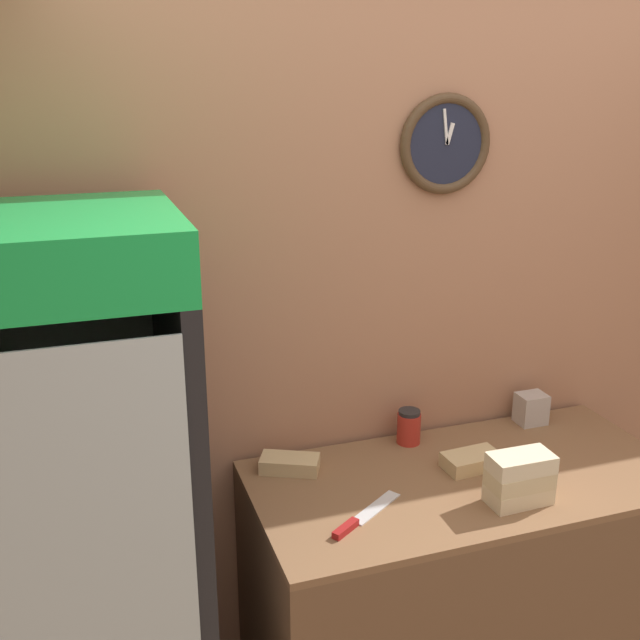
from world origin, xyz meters
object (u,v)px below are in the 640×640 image
Objects in this scene: sandwich_stack_top at (521,463)px; napkin_dispenser at (531,409)px; beverage_cooler at (78,503)px; sandwich_flat_left at (290,464)px; chefs_knife at (358,520)px; sandwich_stack_bottom at (518,494)px; sandwich_stack_middle at (520,479)px; sandwich_flat_right at (472,461)px; condiment_jar at (409,427)px.

sandwich_stack_top reaches higher than napkin_dispenser.
beverage_cooler is 9.21× the size of sandwich_stack_top.
beverage_cooler is 0.72m from sandwich_flat_left.
beverage_cooler is 1.71m from napkin_dispenser.
chefs_knife is at bearing 173.75° from sandwich_stack_top.
sandwich_flat_left is 0.38m from chefs_knife.
sandwich_stack_middle is (0.00, 0.00, 0.06)m from sandwich_stack_bottom.
condiment_jar is at bearing 117.88° from sandwich_flat_right.
beverage_cooler reaches higher than sandwich_stack_bottom.
condiment_jar is at bearing 108.09° from sandwich_stack_middle.
beverage_cooler is 1.35m from sandwich_stack_middle.
sandwich_stack_top reaches higher than sandwich_stack_bottom.
sandwich_stack_bottom reaches higher than sandwich_flat_left.
sandwich_flat_left is 0.63m from sandwich_flat_right.
sandwich_flat_left is at bearing 146.08° from sandwich_stack_bottom.
napkin_dispenser is at bearing 52.79° from sandwich_stack_bottom.
sandwich_flat_right is at bearing 97.08° from sandwich_stack_bottom.
napkin_dispenser is (0.36, 0.48, -0.08)m from sandwich_stack_top.
beverage_cooler is 9.21× the size of sandwich_flat_right.
sandwich_stack_bottom is at bearing -127.21° from napkin_dispenser.
beverage_cooler is 15.58× the size of napkin_dispenser.
condiment_jar is 0.52m from napkin_dispenser.
napkin_dispenser is at bearing 25.41° from chefs_knife.
napkin_dispenser is (0.36, 0.48, 0.03)m from sandwich_stack_bottom.
napkin_dispenser is at bearing 3.16° from sandwich_flat_left.
sandwich_stack_middle is at bearing -127.21° from napkin_dispenser.
sandwich_stack_bottom is 0.92× the size of sandwich_flat_left.
sandwich_stack_top is at bearing -82.92° from sandwich_flat_right.
napkin_dispenser is (0.52, -0.00, -0.00)m from condiment_jar.
sandwich_flat_right is at bearing -62.12° from condiment_jar.
sandwich_stack_top reaches higher than chefs_knife.
beverage_cooler reaches higher than sandwich_flat_left.
sandwich_flat_right is (-0.03, 0.24, -0.06)m from sandwich_stack_middle.
chefs_knife is 0.56m from condiment_jar.
beverage_cooler is 6.44× the size of chefs_knife.
chefs_knife is (-0.53, 0.06, -0.13)m from sandwich_stack_top.
sandwich_stack_middle reaches higher than sandwich_flat_right.
sandwich_stack_bottom is 0.70× the size of chefs_knife.
sandwich_flat_right is at bearing 97.08° from sandwich_stack_middle.
sandwich_flat_right is 1.57× the size of condiment_jar.
sandwich_stack_bottom is 0.53m from chefs_knife.
chefs_knife is at bearing -130.89° from condiment_jar.
sandwich_stack_top is at bearing -33.92° from sandwich_flat_left.
napkin_dispenser is at bearing 52.79° from sandwich_stack_middle.
sandwich_flat_right is 0.70× the size of chefs_knife.
sandwich_flat_right reaches higher than chefs_knife.
chefs_knife is (0.80, -0.18, -0.11)m from beverage_cooler.
condiment_jar is (-0.13, 0.24, 0.04)m from sandwich_flat_right.
sandwich_stack_middle is 0.06m from sandwich_stack_top.
napkin_dispenser is at bearing 52.79° from sandwich_stack_top.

